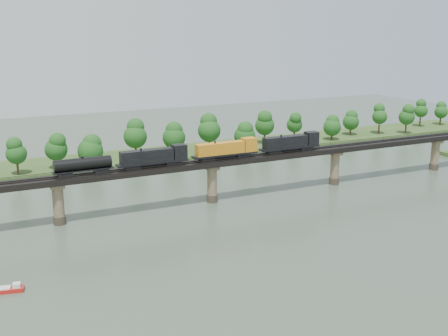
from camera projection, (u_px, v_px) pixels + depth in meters
name	position (u px, v px, depth m)	size (l,w,h in m)	color
ground	(268.00, 239.00, 124.61)	(400.00, 400.00, 0.00)	#394839
far_bank	(148.00, 157.00, 198.65)	(300.00, 24.00, 1.60)	#2E4A1D
bridge	(212.00, 182.00, 149.45)	(236.00, 30.00, 11.50)	#473A2D
bridge_superstructure	(212.00, 159.00, 147.88)	(220.00, 4.90, 0.75)	black
far_treeline	(128.00, 139.00, 189.31)	(289.06, 17.54, 13.60)	#382619
freight_train	(202.00, 152.00, 146.20)	(74.13, 2.89, 5.10)	black
motorboat	(9.00, 289.00, 99.97)	(5.71, 3.04, 1.52)	red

